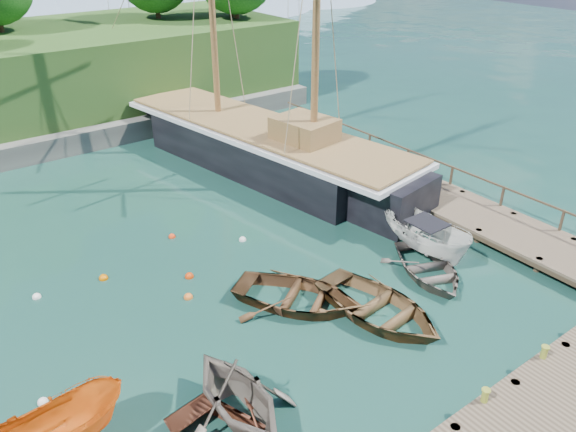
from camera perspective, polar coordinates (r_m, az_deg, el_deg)
name	(u,v)px	position (r m, az deg, el deg)	size (l,w,h in m)	color
ground	(316,348)	(19.37, 2.86, -13.28)	(160.00, 160.00, 0.00)	#153C30
dock_east	(401,181)	(30.28, 11.40, 3.47)	(3.20, 24.00, 1.10)	#46392C
bollard_2	(480,416)	(18.17, 18.96, -18.67)	(0.26, 0.26, 0.45)	olive
bollard_3	(539,372)	(20.19, 24.12, -14.25)	(0.26, 0.26, 0.45)	olive
rowboat_1	(238,418)	(17.30, -5.06, -19.77)	(3.45, 4.00, 2.11)	#6C6256
rowboat_2	(378,317)	(20.89, 9.08, -10.08)	(3.66, 5.12, 1.06)	brown
rowboat_3	(427,275)	(23.49, 13.98, -5.84)	(2.98, 4.17, 0.86)	#5F574E
rowboat_4	(298,305)	(21.21, 1.02, -8.99)	(3.50, 4.90, 1.01)	#4E321B
cabin_boat_white	(423,251)	(25.01, 13.59, -3.52)	(1.79, 4.75, 1.83)	silver
schooner	(263,150)	(32.02, -2.52, 6.67)	(7.94, 26.81, 19.62)	black
mooring_buoy_0	(43,403)	(19.09, -23.63, -17.00)	(0.32, 0.32, 0.32)	white
mooring_buoy_1	(188,298)	(21.88, -10.09, -8.18)	(0.35, 0.35, 0.35)	orange
mooring_buoy_2	(189,277)	(23.02, -9.99, -6.13)	(0.36, 0.36, 0.36)	red
mooring_buoy_3	(243,240)	(25.21, -4.64, -2.48)	(0.33, 0.33, 0.33)	white
mooring_buoy_4	(104,279)	(23.76, -18.22, -6.08)	(0.36, 0.36, 0.36)	#DE6900
mooring_buoy_5	(172,237)	(25.90, -11.69, -2.13)	(0.31, 0.31, 0.31)	#F9390E
mooring_buoy_6	(37,298)	(23.59, -24.15, -7.57)	(0.33, 0.33, 0.33)	white
mooring_buoy_7	(336,282)	(22.47, 4.86, -6.71)	(0.29, 0.29, 0.29)	#EC3E1E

